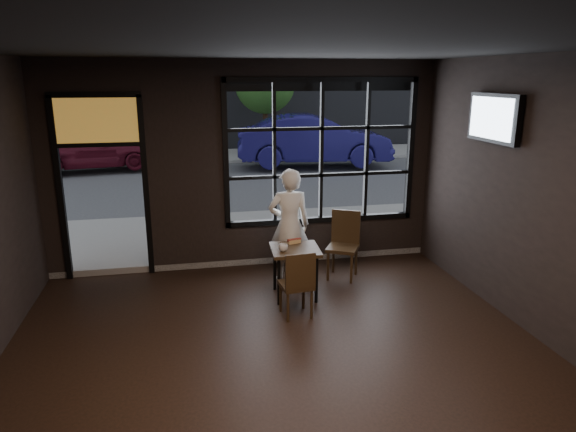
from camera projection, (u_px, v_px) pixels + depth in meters
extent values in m
cube|color=black|center=(293.00, 392.00, 4.98)|extent=(6.00, 7.00, 0.02)
cube|color=black|center=(294.00, 43.00, 4.13)|extent=(6.00, 7.00, 0.02)
cube|color=black|center=(321.00, 152.00, 8.04)|extent=(3.06, 0.12, 2.28)
cube|color=orange|center=(97.00, 120.00, 7.26)|extent=(1.20, 0.06, 0.70)
cube|color=#545456|center=(200.00, 133.00, 27.66)|extent=(60.00, 41.00, 0.04)
cube|color=black|center=(295.00, 272.00, 7.04)|extent=(0.69, 0.69, 0.70)
cube|color=black|center=(296.00, 283.00, 6.44)|extent=(0.42, 0.42, 0.89)
cube|color=black|center=(343.00, 246.00, 7.65)|extent=(0.60, 0.60, 1.01)
imported|color=silver|center=(289.00, 225.00, 7.50)|extent=(0.63, 0.44, 1.68)
imported|color=silver|center=(283.00, 248.00, 6.82)|extent=(0.13, 0.13, 0.10)
cube|color=black|center=(494.00, 118.00, 6.44)|extent=(0.12, 1.04, 0.61)
imported|color=#191555|center=(314.00, 140.00, 16.80)|extent=(5.14, 2.25, 1.64)
imported|color=#510E1C|center=(89.00, 148.00, 16.03)|extent=(4.17, 2.24, 1.35)
cylinder|color=#332114|center=(142.00, 131.00, 18.86)|extent=(0.18, 0.18, 1.98)
sphere|color=#316323|center=(138.00, 86.00, 18.43)|extent=(2.16, 2.16, 2.16)
cylinder|color=#332114|center=(265.00, 129.00, 19.27)|extent=(0.19, 0.19, 2.05)
sphere|color=#245E22|center=(265.00, 83.00, 18.83)|extent=(2.23, 2.23, 2.23)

